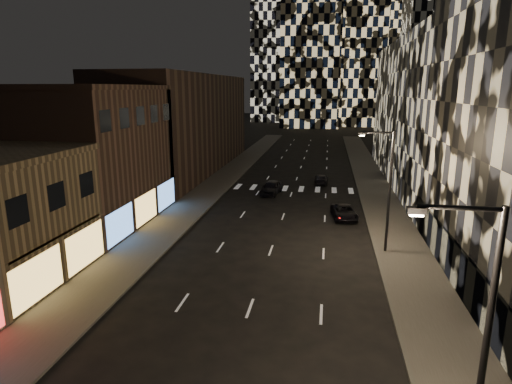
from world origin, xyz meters
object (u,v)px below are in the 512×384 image
(streetlight_near, at_px, (478,336))
(car_dark_midlane, at_px, (271,188))
(streetlight_far, at_px, (387,183))
(car_dark_oncoming, at_px, (321,179))
(car_dark_rightlane, at_px, (344,212))

(streetlight_near, height_order, car_dark_midlane, streetlight_near)
(streetlight_far, bearing_deg, car_dark_midlane, 122.46)
(car_dark_oncoming, xyz_separation_m, car_dark_rightlane, (2.46, -15.15, 0.04))
(streetlight_far, xyz_separation_m, car_dark_oncoming, (-5.01, 23.42, -4.76))
(car_dark_oncoming, height_order, car_dark_rightlane, car_dark_rightlane)
(streetlight_far, distance_m, car_dark_midlane, 20.40)
(streetlight_near, xyz_separation_m, car_dark_rightlane, (-2.55, 28.27, -4.72))
(streetlight_near, xyz_separation_m, car_dark_oncoming, (-5.01, 43.42, -4.76))
(streetlight_near, height_order, car_dark_oncoming, streetlight_near)
(streetlight_near, bearing_deg, car_dark_midlane, 106.18)
(car_dark_oncoming, bearing_deg, streetlight_near, 97.19)
(car_dark_midlane, xyz_separation_m, car_dark_rightlane, (8.12, -8.50, -0.16))
(streetlight_far, relative_size, car_dark_midlane, 1.94)
(streetlight_far, xyz_separation_m, car_dark_rightlane, (-2.55, 8.27, -4.72))
(streetlight_near, distance_m, car_dark_oncoming, 43.97)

